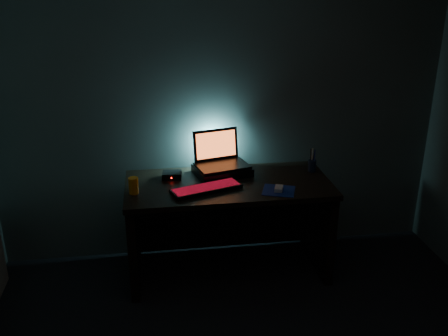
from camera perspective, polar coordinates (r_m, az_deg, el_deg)
name	(u,v)px	position (r m, az deg, el deg)	size (l,w,h in m)	color
room	(291,225)	(2.01, 7.71, -6.48)	(3.50, 4.00, 2.50)	black
desk	(227,211)	(3.81, 0.37, -4.93)	(1.50, 0.70, 0.75)	black
riser	(222,170)	(3.80, -0.23, -0.26)	(0.40, 0.30, 0.06)	black
laptop	(220,157)	(3.81, -0.52, 1.26)	(0.43, 0.36, 0.26)	black
keyboard	(206,189)	(3.52, -2.04, -2.37)	(0.52, 0.31, 0.03)	black
mousepad	(279,191)	(3.54, 6.27, -2.58)	(0.22, 0.20, 0.00)	navy
mouse	(279,189)	(3.53, 6.28, -2.35)	(0.05, 0.09, 0.03)	#9C9CA2
pen_cup	(312,166)	(3.90, 10.02, 0.25)	(0.06, 0.06, 0.09)	black
juice_glass	(134,186)	(3.51, -10.29, -2.00)	(0.07, 0.07, 0.12)	orange
router	(172,175)	(3.74, -5.97, -0.82)	(0.15, 0.13, 0.05)	black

